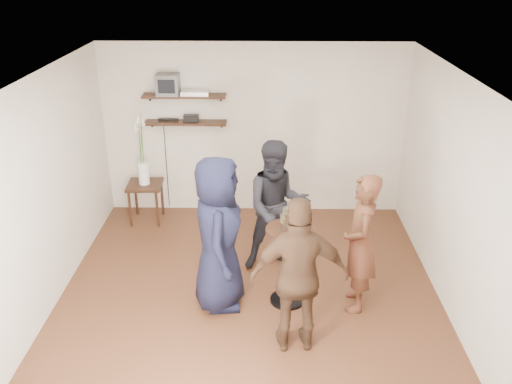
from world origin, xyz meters
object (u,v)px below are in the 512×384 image
at_px(side_table, 145,190).
at_px(person_dark, 277,207).
at_px(crt_monitor, 168,84).
at_px(person_plaid, 360,244).
at_px(dvd_deck, 195,93).
at_px(person_brown, 299,277).
at_px(person_navy, 218,234).
at_px(drinks_table, 288,255).
at_px(radio, 191,118).

bearing_deg(side_table, person_dark, -33.16).
bearing_deg(crt_monitor, person_plaid, -44.62).
relative_size(dvd_deck, person_brown, 0.24).
height_order(side_table, person_dark, person_dark).
xyz_separation_m(side_table, person_navy, (1.28, -2.09, 0.40)).
distance_m(crt_monitor, person_dark, 2.50).
relative_size(crt_monitor, drinks_table, 0.33).
height_order(side_table, person_navy, person_navy).
relative_size(dvd_deck, person_plaid, 0.25).
relative_size(crt_monitor, person_navy, 0.18).
bearing_deg(side_table, radio, 24.27).
relative_size(crt_monitor, person_dark, 0.19).
distance_m(dvd_deck, drinks_table, 2.98).
xyz_separation_m(drinks_table, person_plaid, (0.78, -0.06, 0.20)).
height_order(dvd_deck, side_table, dvd_deck).
bearing_deg(person_brown, crt_monitor, -66.23).
xyz_separation_m(drinks_table, person_dark, (-0.12, 0.78, 0.24)).
relative_size(radio, person_dark, 0.13).
bearing_deg(drinks_table, person_brown, -84.77).
height_order(person_dark, person_brown, person_dark).
distance_m(radio, person_plaid, 3.31).
height_order(person_plaid, person_dark, person_dark).
xyz_separation_m(crt_monitor, person_navy, (0.89, -2.40, -1.11)).
relative_size(crt_monitor, dvd_deck, 0.80).
distance_m(crt_monitor, dvd_deck, 0.40).
bearing_deg(crt_monitor, person_dark, -45.57).
height_order(crt_monitor, person_dark, crt_monitor).
relative_size(person_dark, person_navy, 0.94).
xyz_separation_m(dvd_deck, drinks_table, (1.29, -2.36, -1.28)).
xyz_separation_m(dvd_deck, radio, (-0.07, 0.00, -0.38)).
distance_m(dvd_deck, person_navy, 2.65).
bearing_deg(person_dark, person_plaid, -51.52).
relative_size(person_dark, person_brown, 1.01).
distance_m(crt_monitor, person_brown, 3.78).
distance_m(radio, person_brown, 3.52).
relative_size(crt_monitor, person_plaid, 0.20).
relative_size(side_table, person_brown, 0.36).
bearing_deg(drinks_table, person_plaid, -4.42).
relative_size(radio, drinks_table, 0.23).
height_order(crt_monitor, dvd_deck, crt_monitor).
xyz_separation_m(crt_monitor, dvd_deck, (0.38, 0.00, -0.12)).
relative_size(drinks_table, person_brown, 0.57).
relative_size(radio, person_brown, 0.13).
bearing_deg(person_dark, side_table, 138.22).
height_order(crt_monitor, person_plaid, crt_monitor).
height_order(crt_monitor, side_table, crt_monitor).
distance_m(dvd_deck, person_plaid, 3.36).
xyz_separation_m(radio, person_plaid, (2.15, -2.42, -0.71)).
height_order(radio, person_dark, person_dark).
height_order(side_table, person_brown, person_brown).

